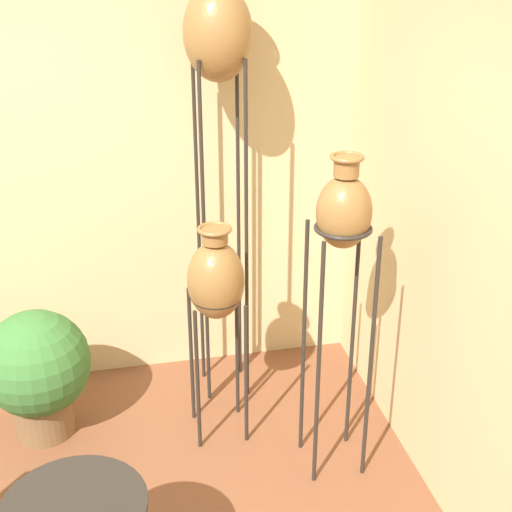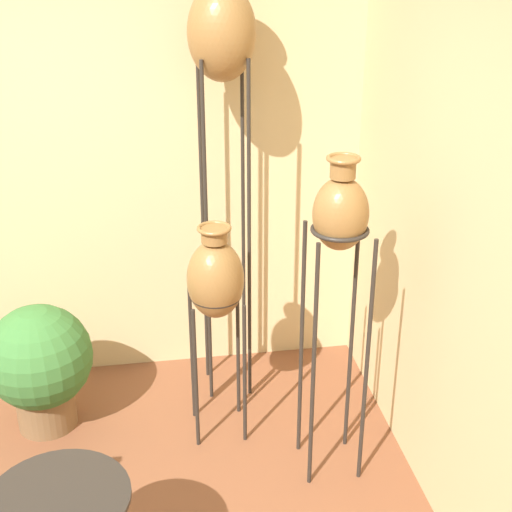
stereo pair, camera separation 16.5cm
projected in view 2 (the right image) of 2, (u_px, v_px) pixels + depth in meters
name	position (u px, v px, depth m)	size (l,w,h in m)	color
wall_back	(29.00, 155.00, 3.82)	(7.65, 0.06, 2.70)	#D1B784
vase_stand_tall	(222.00, 43.00, 3.41)	(0.33, 0.33, 2.31)	#28231E
vase_stand_medium	(340.00, 225.00, 3.06)	(0.27, 0.27, 1.60)	#28231E
vase_stand_short	(215.00, 281.00, 3.49)	(0.28, 0.28, 1.17)	#28231E
potted_plant	(39.00, 363.00, 3.72)	(0.55, 0.55, 0.70)	brown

